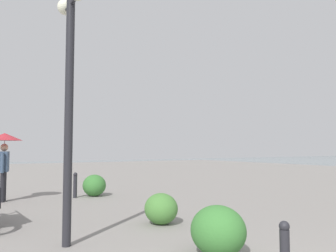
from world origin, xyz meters
name	(u,v)px	position (x,y,z in m)	size (l,w,h in m)	color
lamppost	(70,75)	(3.85, 1.06, 2.79)	(0.98, 0.28, 4.21)	#232328
pedestrian	(4,147)	(9.48, 1.42, 1.60)	(1.00, 1.00, 2.03)	black
bollard_near	(285,248)	(1.08, -0.83, 0.36)	(0.13, 0.13, 0.69)	#232328
bollard_mid	(75,184)	(9.18, -0.64, 0.42)	(0.13, 0.13, 0.80)	#232328
shrub_low	(94,185)	(9.20, -1.28, 0.35)	(0.83, 0.75, 0.71)	#387533
shrub_round	(161,209)	(4.44, -1.05, 0.32)	(0.75, 0.68, 0.64)	#477F38
shrub_wide	(218,231)	(2.17, -0.69, 0.37)	(0.87, 0.78, 0.74)	#387533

